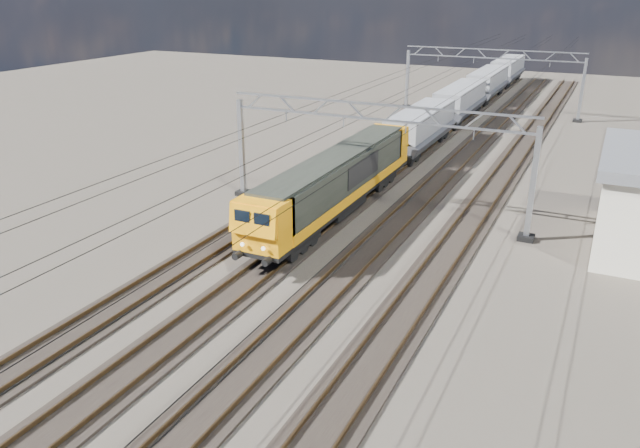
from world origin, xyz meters
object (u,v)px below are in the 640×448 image
at_px(catenary_gantry_mid, 373,156).
at_px(catenary_gantry_far, 490,79).
at_px(hopper_wagon_third, 488,82).
at_px(locomotive, 337,180).
at_px(hopper_wagon_mid, 460,100).
at_px(hopper_wagon_fourth, 508,69).
at_px(hopper_wagon_lead, 421,126).

distance_m(catenary_gantry_mid, catenary_gantry_far, 36.00).
bearing_deg(hopper_wagon_third, catenary_gantry_far, -77.81).
relative_size(locomotive, hopper_wagon_mid, 1.62).
distance_m(catenary_gantry_far, hopper_wagon_mid, 5.59).
relative_size(catenary_gantry_mid, locomotive, 0.94).
xyz_separation_m(hopper_wagon_mid, hopper_wagon_fourth, (0.00, 28.40, 0.00)).
bearing_deg(hopper_wagon_third, hopper_wagon_lead, -90.00).
xyz_separation_m(hopper_wagon_lead, hopper_wagon_third, (0.00, 28.40, 0.00)).
relative_size(catenary_gantry_mid, hopper_wagon_mid, 1.53).
height_order(hopper_wagon_lead, hopper_wagon_mid, same).
xyz_separation_m(hopper_wagon_third, hopper_wagon_fourth, (0.00, 14.20, 0.00)).
bearing_deg(locomotive, catenary_gantry_far, 86.89).
height_order(catenary_gantry_mid, locomotive, catenary_gantry_mid).
distance_m(hopper_wagon_mid, hopper_wagon_fourth, 28.40).
xyz_separation_m(catenary_gantry_mid, hopper_wagon_lead, (-2.00, 16.86, -1.67)).
relative_size(hopper_wagon_mid, hopper_wagon_fourth, 1.00).
bearing_deg(catenary_gantry_mid, locomotive, -157.27).
height_order(catenary_gantry_far, hopper_wagon_mid, catenary_gantry_far).
distance_m(catenary_gantry_far, locomotive, 36.93).
xyz_separation_m(locomotive, hopper_wagon_fourth, (-0.00, 60.30, -0.09)).
bearing_deg(hopper_wagon_mid, hopper_wagon_fourth, 90.00).
bearing_deg(hopper_wagon_third, hopper_wagon_fourth, 90.00).
bearing_deg(locomotive, hopper_wagon_lead, 90.00).
distance_m(hopper_wagon_mid, hopper_wagon_third, 14.20).
xyz_separation_m(hopper_wagon_mid, hopper_wagon_third, (0.00, 14.20, 0.00)).
bearing_deg(catenary_gantry_mid, hopper_wagon_lead, 96.77).
height_order(catenary_gantry_far, locomotive, catenary_gantry_far).
distance_m(catenary_gantry_mid, hopper_wagon_fourth, 59.51).
relative_size(catenary_gantry_far, hopper_wagon_lead, 1.53).
xyz_separation_m(catenary_gantry_mid, catenary_gantry_far, (0.00, 36.00, 0.00)).
xyz_separation_m(locomotive, hopper_wagon_third, (-0.00, 46.10, -0.09)).
relative_size(catenary_gantry_far, hopper_wagon_third, 1.53).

